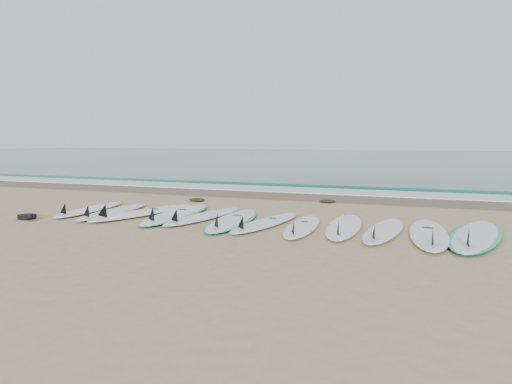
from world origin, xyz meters
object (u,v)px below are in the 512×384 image
at_px(surfboard_6, 265,222).
at_px(leash_coil, 28,216).
at_px(surfboard_0, 89,209).
at_px(surfboard_11, 476,235).

xyz_separation_m(surfboard_6, leash_coil, (-4.23, -1.01, -0.00)).
bearing_deg(surfboard_0, surfboard_11, -9.29).
distance_m(surfboard_6, surfboard_11, 3.26).
relative_size(surfboard_0, leash_coil, 5.30).
relative_size(surfboard_6, surfboard_11, 0.84).
height_order(surfboard_6, surfboard_11, surfboard_11).
relative_size(surfboard_0, surfboard_6, 1.00).
distance_m(surfboard_0, surfboard_11, 7.10).
xyz_separation_m(surfboard_0, surfboard_6, (3.84, -0.15, 0.00)).
height_order(surfboard_6, leash_coil, surfboard_6).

